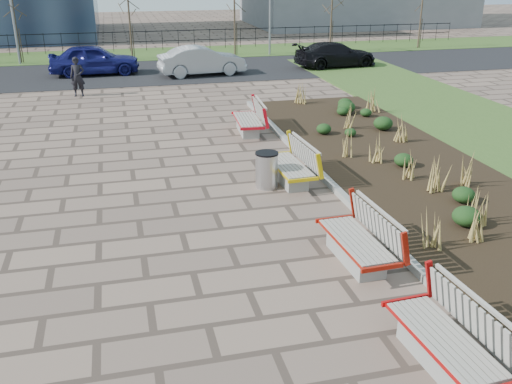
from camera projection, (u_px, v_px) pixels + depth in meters
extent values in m
plane|color=#7A6254|center=(208.00, 326.00, 8.80)|extent=(120.00, 120.00, 0.00)
cube|color=black|center=(416.00, 178.00, 14.66)|extent=(4.50, 18.00, 0.10)
cube|color=gray|center=(331.00, 185.00, 14.14)|extent=(0.16, 18.00, 0.15)
cube|color=#33511E|center=(132.00, 55.00, 33.98)|extent=(80.00, 5.00, 0.04)
cube|color=black|center=(137.00, 73.00, 28.58)|extent=(80.00, 7.00, 0.02)
cylinder|color=#B2B2B7|center=(267.00, 170.00, 14.02)|extent=(0.55, 0.55, 0.88)
imported|color=black|center=(77.00, 77.00, 23.41)|extent=(0.62, 0.44, 1.60)
imported|color=navy|center=(94.00, 59.00, 27.82)|extent=(4.34, 1.84, 1.46)
imported|color=#9D9EA4|center=(202.00, 61.00, 27.74)|extent=(4.32, 1.93, 1.38)
imported|color=black|center=(335.00, 55.00, 29.90)|extent=(4.55, 2.25, 1.27)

